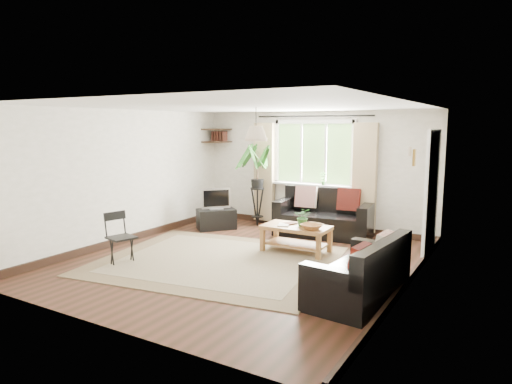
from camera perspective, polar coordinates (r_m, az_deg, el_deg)
The scene contains 24 objects.
floor at distance 7.26m, azimuth -1.62°, elevation -8.62°, with size 5.50×5.50×0.00m, color black.
ceiling at distance 6.95m, azimuth -1.70°, elevation 10.66°, with size 5.50×5.50×0.00m, color white.
wall_back at distance 9.44m, azimuth 7.25°, elevation 2.69°, with size 5.00×0.02×2.40m, color beige.
wall_front at distance 4.93m, azimuth -18.90°, elevation -2.87°, with size 5.00×0.02×2.40m, color beige.
wall_left at distance 8.59m, azimuth -15.94°, elevation 1.88°, with size 0.02×5.50×2.40m, color beige.
wall_right at distance 6.07m, azimuth 18.76°, elevation -0.81°, with size 0.02×5.50×2.40m, color beige.
rug at distance 7.28m, azimuth -4.84°, elevation -8.52°, with size 3.55×3.04×0.02m, color #C3B997.
window at distance 9.37m, azimuth 7.19°, elevation 4.80°, with size 2.50×0.16×2.16m, color white, non-canonical shape.
door at distance 7.76m, azimuth 21.05°, elevation -0.50°, with size 0.06×0.96×2.06m, color silver.
corner_shelf at distance 10.28m, azimuth -4.93°, elevation 7.04°, with size 0.50×0.50×0.34m, color black, non-canonical shape.
pendant_lamp at distance 7.29m, azimuth -0.00°, elevation 7.80°, with size 0.36×0.36×0.54m, color beige, non-canonical shape.
wall_sconce at distance 6.32m, azimuth 18.93°, elevation 4.46°, with size 0.12×0.12×0.28m, color beige, non-canonical shape.
sofa_back at distance 8.91m, azimuth 8.50°, elevation -2.69°, with size 1.82×0.91×0.86m, color black, non-canonical shape.
sofa_right at distance 5.79m, azimuth 12.68°, elevation -9.48°, with size 0.78×1.56×0.73m, color black, non-canonical shape.
coffee_table at distance 7.72m, azimuth 5.03°, elevation -5.87°, with size 1.11×0.61×0.45m, color brown, non-canonical shape.
table_plant at distance 7.64m, azimuth 5.91°, elevation -3.11°, with size 0.28×0.24×0.31m, color #285F26.
bowl at distance 7.44m, azimuth 6.99°, elevation -4.31°, with size 0.34×0.34×0.08m, color #A16937.
book_a at distance 7.70m, azimuth 2.82°, elevation -4.08°, with size 0.18×0.25×0.02m, color white.
book_b at distance 7.87m, azimuth 3.95°, elevation -3.82°, with size 0.16×0.22×0.02m, color brown.
tv_stand at distance 9.43m, azimuth -4.99°, elevation -3.39°, with size 0.77×0.43×0.41m, color black.
tv at distance 9.35m, azimuth -5.02°, elevation -0.79°, with size 0.59×0.20×0.45m, color #A5A5AA, non-canonical shape.
palm_stand at distance 9.61m, azimuth 0.17°, elevation 0.90°, with size 0.68×0.68×1.75m, color black, non-canonical shape.
folding_chair at distance 7.34m, azimuth -16.46°, elevation -5.60°, with size 0.41×0.41×0.79m, color black, non-canonical shape.
sill_plant at distance 9.24m, azimuth 8.37°, elevation 1.71°, with size 0.14×0.10×0.27m, color #2D6023.
Camera 1 is at (3.69, -5.89, 2.12)m, focal length 32.00 mm.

